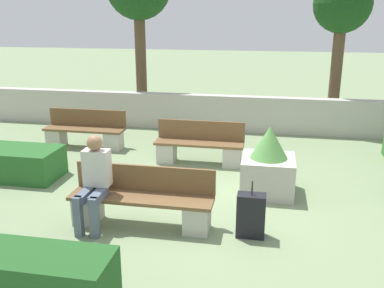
% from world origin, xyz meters
% --- Properties ---
extents(ground_plane, '(60.00, 60.00, 0.00)m').
position_xyz_m(ground_plane, '(0.00, 0.00, 0.00)').
color(ground_plane, gray).
extents(perimeter_wall, '(14.14, 0.30, 0.94)m').
position_xyz_m(perimeter_wall, '(0.00, 4.77, 0.47)').
color(perimeter_wall, '#B7B2A8').
rests_on(perimeter_wall, ground_plane).
extents(bench_front, '(2.13, 0.48, 0.87)m').
position_xyz_m(bench_front, '(-0.73, -0.79, 0.35)').
color(bench_front, brown).
rests_on(bench_front, ground_plane).
extents(bench_left_side, '(1.88, 0.49, 0.87)m').
position_xyz_m(bench_left_side, '(-3.17, 2.67, 0.34)').
color(bench_left_side, brown).
rests_on(bench_left_side, ground_plane).
extents(bench_right_side, '(1.85, 0.49, 0.87)m').
position_xyz_m(bench_right_side, '(-0.36, 2.07, 0.34)').
color(bench_right_side, brown).
rests_on(bench_right_side, ground_plane).
extents(person_seated_man, '(0.38, 0.63, 1.36)m').
position_xyz_m(person_seated_man, '(-1.39, -0.93, 0.76)').
color(person_seated_man, '#515B70').
rests_on(person_seated_man, ground_plane).
extents(hedge_block_near_left, '(1.94, 0.89, 0.58)m').
position_xyz_m(hedge_block_near_left, '(-3.80, 0.63, 0.29)').
color(hedge_block_near_left, '#286028').
rests_on(hedge_block_near_left, ground_plane).
extents(planter_corner_left, '(0.90, 0.90, 1.21)m').
position_xyz_m(planter_corner_left, '(1.07, 0.76, 0.51)').
color(planter_corner_left, '#B7B2A8').
rests_on(planter_corner_left, ground_plane).
extents(suitcase, '(0.40, 0.22, 0.84)m').
position_xyz_m(suitcase, '(0.87, -0.83, 0.32)').
color(suitcase, black).
rests_on(suitcase, ground_plane).
extents(tree_center_left, '(1.49, 1.49, 4.00)m').
position_xyz_m(tree_center_left, '(2.73, 5.78, 3.12)').
color(tree_center_left, brown).
rests_on(tree_center_left, ground_plane).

